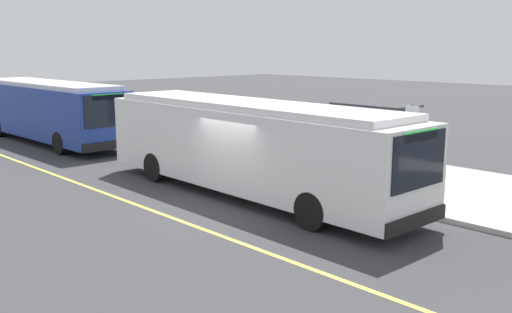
{
  "coord_description": "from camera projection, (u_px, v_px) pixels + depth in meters",
  "views": [
    {
      "loc": [
        12.38,
        -10.83,
        4.58
      ],
      "look_at": [
        0.15,
        0.73,
        1.36
      ],
      "focal_mm": 40.06,
      "sensor_mm": 36.0,
      "label": 1
    }
  ],
  "objects": [
    {
      "name": "ground_plane",
      "position": [
        235.0,
        204.0,
        17.0
      ],
      "size": [
        120.0,
        120.0,
        0.0
      ],
      "primitive_type": "plane",
      "color": "#38383A"
    },
    {
      "name": "transit_bus_second",
      "position": [
        49.0,
        109.0,
        27.83
      ],
      "size": [
        11.52,
        2.7,
        2.95
      ],
      "color": "navy",
      "rests_on": "ground_plane"
    },
    {
      "name": "route_sign_post",
      "position": [
        411.0,
        139.0,
        16.59
      ],
      "size": [
        0.44,
        0.08,
        2.8
      ],
      "color": "#333338",
      "rests_on": "sidewalk_curb"
    },
    {
      "name": "sidewalk_curb",
      "position": [
        357.0,
        172.0,
        21.03
      ],
      "size": [
        44.0,
        6.4,
        0.15
      ],
      "primitive_type": "cube",
      "color": "#B7B2A8",
      "rests_on": "ground_plane"
    },
    {
      "name": "lane_stripe_center",
      "position": [
        174.0,
        218.0,
        15.52
      ],
      "size": [
        36.0,
        0.14,
        0.01
      ],
      "primitive_type": "cube",
      "color": "#E0D64C",
      "rests_on": "ground_plane"
    },
    {
      "name": "transit_bus_main",
      "position": [
        249.0,
        144.0,
        17.71
      ],
      "size": [
        12.1,
        2.79,
        2.95
      ],
      "color": "white",
      "rests_on": "ground_plane"
    },
    {
      "name": "pedestrian_commuter",
      "position": [
        423.0,
        165.0,
        17.08
      ],
      "size": [
        0.24,
        0.4,
        1.69
      ],
      "color": "#282D47",
      "rests_on": "sidewalk_curb"
    },
    {
      "name": "waiting_bench",
      "position": [
        377.0,
        158.0,
        20.71
      ],
      "size": [
        1.6,
        0.48,
        0.95
      ],
      "color": "brown",
      "rests_on": "sidewalk_curb"
    },
    {
      "name": "bus_shelter",
      "position": [
        373.0,
        122.0,
        20.58
      ],
      "size": [
        2.9,
        1.6,
        2.48
      ],
      "color": "#333338",
      "rests_on": "sidewalk_curb"
    }
  ]
}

